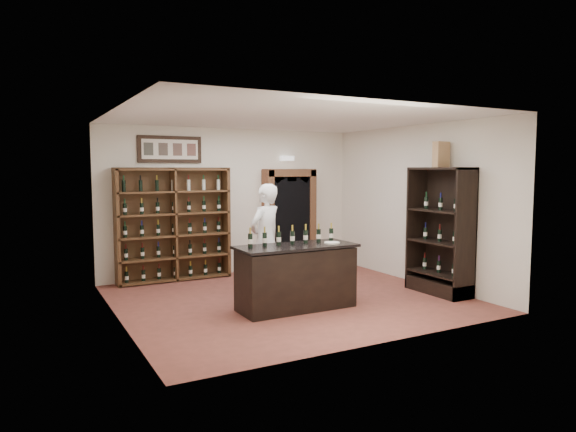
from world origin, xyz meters
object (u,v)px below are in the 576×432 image
object	(u,v)px
side_cabinet	(441,250)
tasting_counter	(296,277)
wine_shelf	(173,224)
counter_bottle_0	(250,240)
wine_crate	(441,154)
shopkeeper	(265,239)

from	to	relation	value
side_cabinet	tasting_counter	bearing A→B (deg)	173.72
wine_shelf	counter_bottle_0	world-z (taller)	wine_shelf
side_cabinet	wine_crate	distance (m)	1.67
wine_shelf	side_cabinet	xyz separation A→B (m)	(3.82, -3.23, -0.35)
side_cabinet	counter_bottle_0	bearing A→B (deg)	173.01
wine_shelf	wine_crate	distance (m)	5.15
tasting_counter	wine_crate	world-z (taller)	wine_crate
wine_shelf	wine_crate	bearing A→B (deg)	-39.79
tasting_counter	wine_shelf	bearing A→B (deg)	110.56
tasting_counter	side_cabinet	bearing A→B (deg)	-6.28
side_cabinet	shopkeeper	distance (m)	3.07
wine_shelf	side_cabinet	world-z (taller)	same
shopkeeper	wine_crate	bearing A→B (deg)	128.84
wine_shelf	counter_bottle_0	distance (m)	2.84
tasting_counter	wine_crate	distance (m)	3.34
wine_shelf	shopkeeper	distance (m)	2.13
shopkeeper	wine_crate	distance (m)	3.37
side_cabinet	wine_crate	world-z (taller)	wine_crate
wine_shelf	wine_crate	xyz separation A→B (m)	(3.82, -3.18, 1.32)
shopkeeper	tasting_counter	bearing A→B (deg)	65.16
counter_bottle_0	side_cabinet	bearing A→B (deg)	-6.99
tasting_counter	wine_crate	size ratio (longest dim) A/B	4.26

